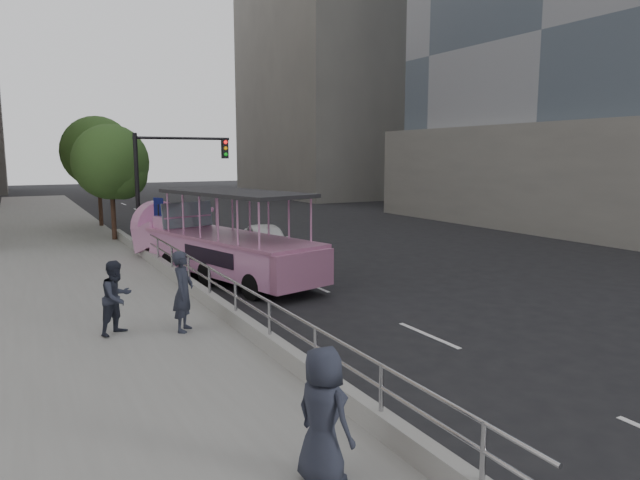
% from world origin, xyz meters
% --- Properties ---
extents(ground, '(160.00, 160.00, 0.00)m').
position_xyz_m(ground, '(0.00, 0.00, 0.00)').
color(ground, black).
extents(sidewalk, '(5.50, 80.00, 0.30)m').
position_xyz_m(sidewalk, '(-5.75, 10.00, 0.15)').
color(sidewalk, gray).
rests_on(sidewalk, ground).
extents(kerb_wall, '(0.24, 30.00, 0.36)m').
position_xyz_m(kerb_wall, '(-3.12, 2.00, 0.48)').
color(kerb_wall, '#9B9A96').
rests_on(kerb_wall, sidewalk).
extents(guardrail, '(0.07, 22.00, 0.71)m').
position_xyz_m(guardrail, '(-3.12, 2.00, 1.14)').
color(guardrail, '#A8A8AC').
rests_on(guardrail, kerb_wall).
extents(duck_boat, '(4.49, 9.57, 3.09)m').
position_xyz_m(duck_boat, '(-1.38, 6.86, 1.15)').
color(duck_boat, black).
rests_on(duck_boat, ground).
extents(car, '(2.69, 4.63, 1.48)m').
position_xyz_m(car, '(1.53, 9.16, 0.74)').
color(car, white).
rests_on(car, ground).
extents(pedestrian_near, '(0.73, 0.81, 1.85)m').
position_xyz_m(pedestrian_near, '(-4.29, 0.21, 1.22)').
color(pedestrian_near, '#242735').
rests_on(pedestrian_near, sidewalk).
extents(pedestrian_mid, '(1.03, 0.99, 1.67)m').
position_xyz_m(pedestrian_mid, '(-5.66, 0.69, 1.14)').
color(pedestrian_mid, '#242735').
rests_on(pedestrian_mid, sidewalk).
extents(pedestrian_far, '(0.77, 0.96, 1.72)m').
position_xyz_m(pedestrian_far, '(-4.42, -6.65, 1.16)').
color(pedestrian_far, '#242735').
rests_on(pedestrian_far, sidewalk).
extents(parking_sign, '(0.24, 0.57, 2.70)m').
position_xyz_m(parking_sign, '(-2.76, 9.26, 1.70)').
color(parking_sign, black).
rests_on(parking_sign, ground).
extents(traffic_signal, '(4.20, 0.32, 5.20)m').
position_xyz_m(traffic_signal, '(-1.70, 12.50, 3.50)').
color(traffic_signal, black).
rests_on(traffic_signal, ground).
extents(street_tree_near, '(3.52, 3.52, 5.72)m').
position_xyz_m(street_tree_near, '(-3.30, 15.93, 3.82)').
color(street_tree_near, '#3D261B').
rests_on(street_tree_near, ground).
extents(street_tree_far, '(3.97, 3.97, 6.45)m').
position_xyz_m(street_tree_far, '(-3.10, 21.93, 4.31)').
color(street_tree_far, '#3D261B').
rests_on(street_tree_far, ground).
extents(midrise_stone_a, '(20.00, 20.00, 32.00)m').
position_xyz_m(midrise_stone_a, '(26.00, 42.00, 16.00)').
color(midrise_stone_a, gray).
rests_on(midrise_stone_a, ground).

